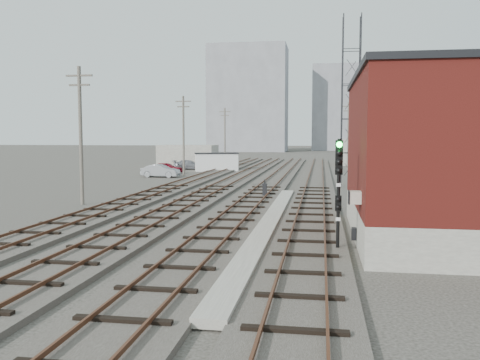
% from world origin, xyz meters
% --- Properties ---
extents(ground, '(320.00, 320.00, 0.00)m').
position_xyz_m(ground, '(0.00, 60.00, 0.00)').
color(ground, '#282621').
rests_on(ground, ground).
extents(track_right, '(3.20, 90.00, 0.39)m').
position_xyz_m(track_right, '(2.50, 39.00, 0.11)').
color(track_right, '#332D28').
rests_on(track_right, ground).
extents(track_mid_right, '(3.20, 90.00, 0.39)m').
position_xyz_m(track_mid_right, '(-1.50, 39.00, 0.11)').
color(track_mid_right, '#332D28').
rests_on(track_mid_right, ground).
extents(track_mid_left, '(3.20, 90.00, 0.39)m').
position_xyz_m(track_mid_left, '(-5.50, 39.00, 0.11)').
color(track_mid_left, '#332D28').
rests_on(track_mid_left, ground).
extents(track_left, '(3.20, 90.00, 0.39)m').
position_xyz_m(track_left, '(-9.50, 39.00, 0.11)').
color(track_left, '#332D28').
rests_on(track_left, ground).
extents(platform_curb, '(0.90, 28.00, 0.26)m').
position_xyz_m(platform_curb, '(0.50, 14.00, 0.13)').
color(platform_curb, gray).
rests_on(platform_curb, ground).
extents(brick_building, '(6.54, 12.20, 7.22)m').
position_xyz_m(brick_building, '(7.50, 12.00, 3.63)').
color(brick_building, gray).
rests_on(brick_building, ground).
extents(lattice_tower, '(1.60, 1.60, 15.00)m').
position_xyz_m(lattice_tower, '(5.50, 35.00, 7.50)').
color(lattice_tower, black).
rests_on(lattice_tower, ground).
extents(utility_pole_left_a, '(1.80, 0.24, 9.00)m').
position_xyz_m(utility_pole_left_a, '(-12.50, 20.00, 4.80)').
color(utility_pole_left_a, '#595147').
rests_on(utility_pole_left_a, ground).
extents(utility_pole_left_b, '(1.80, 0.24, 9.00)m').
position_xyz_m(utility_pole_left_b, '(-12.50, 45.00, 4.80)').
color(utility_pole_left_b, '#595147').
rests_on(utility_pole_left_b, ground).
extents(utility_pole_left_c, '(1.80, 0.24, 9.00)m').
position_xyz_m(utility_pole_left_c, '(-12.50, 70.00, 4.80)').
color(utility_pole_left_c, '#595147').
rests_on(utility_pole_left_c, ground).
extents(utility_pole_right_a, '(1.80, 0.24, 9.00)m').
position_xyz_m(utility_pole_right_a, '(6.50, 28.00, 4.80)').
color(utility_pole_right_a, '#595147').
rests_on(utility_pole_right_a, ground).
extents(utility_pole_right_b, '(1.80, 0.24, 9.00)m').
position_xyz_m(utility_pole_right_b, '(6.50, 58.00, 4.80)').
color(utility_pole_right_b, '#595147').
rests_on(utility_pole_right_b, ground).
extents(apartment_left, '(22.00, 14.00, 30.00)m').
position_xyz_m(apartment_left, '(-18.00, 135.00, 15.00)').
color(apartment_left, gray).
rests_on(apartment_left, ground).
extents(apartment_right, '(16.00, 12.00, 26.00)m').
position_xyz_m(apartment_right, '(8.00, 150.00, 13.00)').
color(apartment_right, gray).
rests_on(apartment_right, ground).
extents(shed_left, '(8.00, 5.00, 3.20)m').
position_xyz_m(shed_left, '(-16.00, 60.00, 1.60)').
color(shed_left, gray).
rests_on(shed_left, ground).
extents(shed_right, '(6.00, 6.00, 4.00)m').
position_xyz_m(shed_right, '(9.00, 70.00, 2.00)').
color(shed_right, gray).
rests_on(shed_right, ground).
extents(signal_mast, '(0.40, 0.42, 4.41)m').
position_xyz_m(signal_mast, '(3.70, 8.61, 2.64)').
color(signal_mast, gray).
rests_on(signal_mast, ground).
extents(switch_stand, '(0.31, 0.31, 1.28)m').
position_xyz_m(switch_stand, '(-1.00, 25.29, 0.60)').
color(switch_stand, black).
rests_on(switch_stand, ground).
extents(site_trailer, '(6.03, 3.90, 2.34)m').
position_xyz_m(site_trailer, '(-10.30, 52.71, 1.18)').
color(site_trailer, white).
rests_on(site_trailer, ground).
extents(car_red, '(4.03, 1.83, 1.34)m').
position_xyz_m(car_red, '(-15.33, 47.49, 0.67)').
color(car_red, maroon).
rests_on(car_red, ground).
extents(car_silver, '(4.33, 1.80, 1.39)m').
position_xyz_m(car_silver, '(-14.30, 42.04, 0.70)').
color(car_silver, '#94969A').
rests_on(car_silver, ground).
extents(car_grey, '(4.45, 2.13, 1.25)m').
position_xyz_m(car_grey, '(-14.56, 55.19, 0.63)').
color(car_grey, gray).
rests_on(car_grey, ground).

